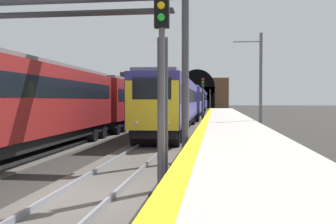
# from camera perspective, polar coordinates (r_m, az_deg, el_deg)

# --- Properties ---
(ground_plane) EXTENTS (320.00, 320.00, 0.00)m
(ground_plane) POSITION_cam_1_polar(r_m,az_deg,el_deg) (9.63, -12.54, -12.97)
(ground_plane) COLOR #282623
(platform_right) EXTENTS (112.00, 3.74, 1.00)m
(platform_right) POSITION_cam_1_polar(r_m,az_deg,el_deg) (9.01, 13.06, -10.74)
(platform_right) COLOR #ADA89E
(platform_right) RESTS_ON ground_plane
(platform_right_edge_strip) EXTENTS (112.00, 0.50, 0.01)m
(platform_right_edge_strip) POSITION_cam_1_polar(r_m,az_deg,el_deg) (8.90, 2.56, -7.56)
(platform_right_edge_strip) COLOR yellow
(platform_right_edge_strip) RESTS_ON platform_right
(track_main_line) EXTENTS (160.00, 2.99, 0.21)m
(track_main_line) POSITION_cam_1_polar(r_m,az_deg,el_deg) (9.62, -12.54, -12.74)
(track_main_line) COLOR #4C4742
(track_main_line) RESTS_ON ground_plane
(train_main_approaching) EXTENTS (64.50, 2.96, 4.06)m
(train_main_approaching) POSITION_cam_1_polar(r_m,az_deg,el_deg) (50.07, 3.67, 1.74)
(train_main_approaching) COLOR navy
(train_main_approaching) RESTS_ON ground_plane
(train_adjacent_platform) EXTENTS (41.69, 2.97, 5.03)m
(train_adjacent_platform) POSITION_cam_1_polar(r_m,az_deg,el_deg) (25.18, -11.18, 1.62)
(train_adjacent_platform) COLOR maroon
(train_adjacent_platform) RESTS_ON ground_plane
(railway_signal_near) EXTENTS (0.39, 0.38, 5.37)m
(railway_signal_near) POSITION_cam_1_polar(r_m,az_deg,el_deg) (9.77, -0.93, 6.45)
(railway_signal_near) COLOR #4C4C54
(railway_signal_near) RESTS_ON ground_plane
(railway_signal_mid) EXTENTS (0.39, 0.38, 4.82)m
(railway_signal_mid) POSITION_cam_1_polar(r_m,az_deg,el_deg) (40.18, 5.32, 2.55)
(railway_signal_mid) COLOR #4C4C54
(railway_signal_mid) RESTS_ON ground_plane
(railway_signal_far) EXTENTS (0.39, 0.38, 5.05)m
(railway_signal_far) POSITION_cam_1_polar(r_m,az_deg,el_deg) (91.42, 6.44, 2.25)
(railway_signal_far) COLOR #4C4C54
(railway_signal_far) RESTS_ON ground_plane
(overhead_signal_gantry) EXTENTS (0.70, 9.09, 6.69)m
(overhead_signal_gantry) POSITION_cam_1_polar(r_m,az_deg,el_deg) (15.66, -13.97, 11.60)
(overhead_signal_gantry) COLOR #3F3F47
(overhead_signal_gantry) RESTS_ON ground_plane
(tunnel_portal) EXTENTS (2.28, 18.69, 11.51)m
(tunnel_portal) POSITION_cam_1_polar(r_m,az_deg,el_deg) (112.27, 4.47, 2.92)
(tunnel_portal) COLOR brown
(tunnel_portal) RESTS_ON ground_plane
(catenary_mast_near) EXTENTS (0.22, 2.06, 7.21)m
(catenary_mast_near) POSITION_cam_1_polar(r_m,az_deg,el_deg) (27.53, 13.87, 4.42)
(catenary_mast_near) COLOR #595B60
(catenary_mast_near) RESTS_ON ground_plane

